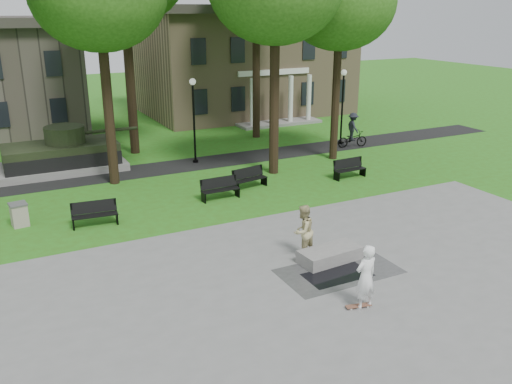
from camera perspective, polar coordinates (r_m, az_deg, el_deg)
ground at (r=20.41m, az=4.61°, el=-5.38°), size 120.00×120.00×0.00m
plaza at (r=16.82m, az=13.62°, el=-11.45°), size 22.00×16.00×0.02m
footpath at (r=30.67m, az=-7.06°, el=2.88°), size 44.00×2.60×0.01m
building_right at (r=46.47m, az=-1.43°, el=13.83°), size 17.00×12.00×8.60m
tree_3 at (r=30.98m, az=8.85°, el=19.05°), size 6.00×6.00×11.19m
lamp_mid at (r=30.48m, az=-6.57°, el=8.18°), size 0.36×0.36×4.73m
lamp_right at (r=35.15m, az=9.10°, el=9.47°), size 0.36×0.36×4.73m
tank_monument at (r=30.95m, az=-19.74°, el=3.68°), size 7.45×3.40×2.40m
puddle at (r=18.19m, az=8.57°, el=-8.62°), size 2.20×1.20×0.00m
concrete_block at (r=19.02m, az=7.79°, el=-6.56°), size 2.27×1.17×0.45m
skateboard at (r=16.47m, az=10.73°, el=-11.75°), size 0.80×0.36×0.07m
skateboarder at (r=16.05m, az=11.48°, el=-8.76°), size 0.76×0.53×1.98m
friend_watching at (r=18.98m, az=4.96°, el=-4.11°), size 1.13×1.02×1.90m
cyclist at (r=34.73m, az=10.13°, el=6.11°), size 2.07×1.21×2.19m
park_bench_0 at (r=22.73m, az=-16.66°, el=-2.14°), size 1.84×0.69×1.00m
park_bench_1 at (r=24.86m, az=-3.84°, el=0.43°), size 1.81×0.56×1.00m
park_bench_2 at (r=26.36m, az=-0.71°, el=1.54°), size 1.85×0.84×1.00m
park_bench_3 at (r=28.37m, az=9.77°, el=2.52°), size 1.82×0.60×1.00m
trash_bin at (r=23.73m, az=-23.66°, el=-2.18°), size 0.74×0.74×0.96m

